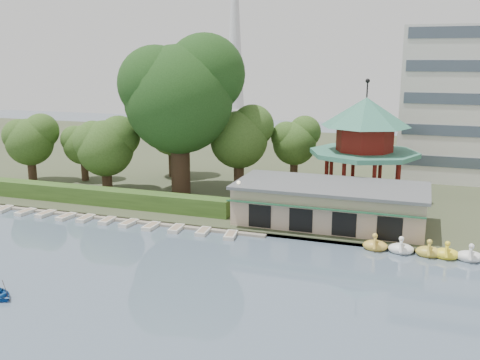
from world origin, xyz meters
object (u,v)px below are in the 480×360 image
at_px(big_tree, 181,91).
at_px(boathouse, 330,203).
at_px(dock, 111,217).
at_px(pavilion, 365,139).

bearing_deg(big_tree, boathouse, -18.31).
bearing_deg(dock, boathouse, 12.24).
bearing_deg(boathouse, pavilion, 78.72).
distance_m(dock, boathouse, 22.62).
xyz_separation_m(dock, pavilion, (24.00, 14.80, 7.36)).
relative_size(dock, pavilion, 2.52).
xyz_separation_m(boathouse, pavilion, (2.00, 10.03, 5.11)).
height_order(dock, boathouse, boathouse).
bearing_deg(dock, pavilion, 31.66).
height_order(boathouse, pavilion, pavilion).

